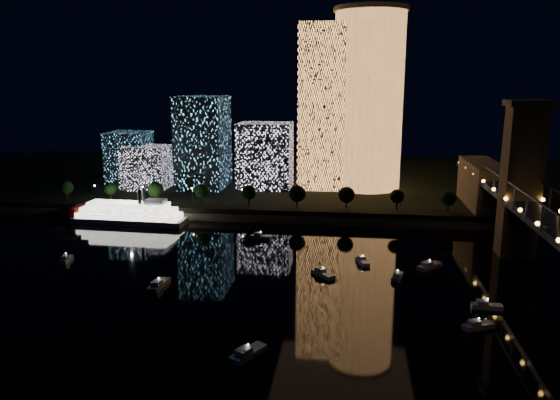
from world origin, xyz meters
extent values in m
plane|color=black|center=(0.00, 0.00, 0.00)|extent=(520.00, 520.00, 0.00)
cube|color=black|center=(0.00, 160.00, 2.50)|extent=(420.00, 160.00, 5.00)
cube|color=#6B5E4C|center=(0.00, 82.00, 1.50)|extent=(420.00, 6.00, 3.00)
cylinder|color=#EE964C|center=(18.61, 132.28, 45.39)|extent=(32.00, 32.00, 80.77)
cylinder|color=#6B5E4C|center=(18.61, 132.28, 86.77)|extent=(34.00, 34.00, 2.00)
cube|color=#EE964C|center=(-1.41, 132.27, 42.98)|extent=(23.87, 23.87, 75.95)
cube|color=white|center=(-29.29, 127.06, 20.44)|extent=(25.09, 21.23, 30.87)
cube|color=#5DC9FF|center=(-59.00, 125.48, 26.62)|extent=(21.62, 28.10, 43.24)
cube|color=white|center=(-85.15, 117.97, 15.08)|extent=(20.16, 18.32, 20.16)
cube|color=#5DC9FF|center=(-96.57, 125.54, 17.97)|extent=(18.54, 20.39, 25.95)
cube|color=#6B5E4C|center=(65.00, 50.00, 24.00)|extent=(11.00, 9.00, 48.00)
cube|color=#6B5E4C|center=(65.00, 50.00, 49.00)|extent=(13.00, 11.00, 2.00)
cube|color=#6B5E4C|center=(65.00, 100.00, 11.50)|extent=(12.00, 40.00, 23.00)
cube|color=navy|center=(60.00, 12.00, 21.50)|extent=(0.50, 0.50, 7.00)
cube|color=navy|center=(60.00, 36.00, 21.50)|extent=(0.50, 0.50, 7.00)
cube|color=navy|center=(60.00, 60.00, 21.50)|extent=(0.50, 0.50, 7.00)
sphere|color=orange|center=(59.50, 0.00, 19.80)|extent=(1.20, 1.20, 1.20)
sphere|color=orange|center=(59.50, 45.00, 19.80)|extent=(1.20, 1.20, 1.20)
sphere|color=orange|center=(59.50, 90.00, 19.80)|extent=(1.20, 1.20, 1.20)
cube|color=silver|center=(-75.50, 72.02, 1.14)|extent=(45.87, 12.31, 2.27)
cube|color=white|center=(-75.50, 72.02, 3.32)|extent=(42.04, 11.21, 2.08)
cube|color=white|center=(-75.50, 72.02, 5.40)|extent=(38.22, 10.10, 2.08)
cube|color=white|center=(-75.50, 72.02, 7.48)|extent=(32.50, 8.92, 2.08)
cube|color=silver|center=(-64.14, 71.54, 9.28)|extent=(7.81, 6.00, 1.71)
cylinder|color=black|center=(-69.90, 69.88, 11.37)|extent=(1.33, 1.33, 5.68)
cylinder|color=black|center=(-69.74, 73.67, 11.37)|extent=(1.33, 1.33, 5.68)
cylinder|color=maroon|center=(-98.22, 72.97, 2.84)|extent=(6.98, 8.80, 6.63)
cube|color=silver|center=(-40.57, 8.16, 0.60)|extent=(3.80, 9.31, 1.20)
cube|color=silver|center=(-40.71, 6.81, 1.70)|extent=(2.66, 3.39, 1.00)
sphere|color=white|center=(-40.57, 8.16, 2.60)|extent=(0.36, 0.36, 0.36)
cube|color=silver|center=(35.90, 33.52, 0.60)|extent=(8.35, 8.45, 1.20)
cube|color=silver|center=(34.96, 32.55, 1.70)|extent=(3.88, 3.89, 1.00)
sphere|color=white|center=(35.90, 33.52, 2.60)|extent=(0.36, 0.36, 0.36)
cube|color=silver|center=(-77.01, 25.26, 0.60)|extent=(2.69, 6.58, 1.20)
cube|color=silver|center=(-76.91, 24.30, 1.70)|extent=(1.88, 2.40, 1.00)
sphere|color=white|center=(-77.01, 25.26, 2.60)|extent=(0.36, 0.36, 0.36)
cube|color=silver|center=(41.42, -7.24, 0.60)|extent=(7.87, 5.39, 1.20)
cube|color=silver|center=(40.39, -7.72, 1.70)|extent=(3.23, 2.90, 1.00)
sphere|color=white|center=(41.42, -7.24, 2.60)|extent=(0.36, 0.36, 0.36)
cube|color=silver|center=(4.07, 22.37, 0.60)|extent=(7.46, 7.97, 1.20)
cube|color=silver|center=(3.25, 23.30, 1.70)|extent=(3.53, 3.60, 1.00)
sphere|color=white|center=(4.07, 22.37, 2.60)|extent=(0.36, 0.36, 0.36)
cube|color=silver|center=(46.02, 4.52, 0.60)|extent=(7.55, 2.60, 1.20)
cube|color=silver|center=(44.90, 4.55, 1.70)|extent=(2.67, 2.02, 1.00)
sphere|color=white|center=(46.02, 4.52, 2.60)|extent=(0.36, 0.36, 0.36)
cube|color=silver|center=(25.44, 23.09, 0.60)|extent=(4.01, 7.15, 1.20)
cube|color=silver|center=(25.15, 22.11, 1.70)|extent=(2.37, 2.79, 1.00)
sphere|color=white|center=(25.44, 23.09, 2.60)|extent=(0.36, 0.36, 0.36)
cube|color=silver|center=(15.74, 35.05, 0.60)|extent=(4.56, 7.85, 1.20)
cube|color=silver|center=(15.39, 36.11, 1.70)|extent=(2.65, 3.08, 1.00)
sphere|color=white|center=(15.74, 35.05, 2.60)|extent=(0.36, 0.36, 0.36)
cube|color=silver|center=(-20.11, 57.47, 0.60)|extent=(7.60, 3.56, 1.20)
cube|color=silver|center=(-21.19, 57.66, 1.70)|extent=(2.85, 2.31, 1.00)
sphere|color=white|center=(-20.11, 57.47, 2.60)|extent=(0.36, 0.36, 0.36)
cube|color=silver|center=(-8.93, -26.63, 0.60)|extent=(7.29, 9.41, 1.20)
cube|color=silver|center=(-9.65, -27.82, 1.70)|extent=(3.72, 4.00, 1.00)
sphere|color=white|center=(-8.93, -26.63, 2.60)|extent=(0.36, 0.36, 0.36)
cylinder|color=black|center=(-110.00, 88.00, 7.00)|extent=(0.70, 0.70, 4.00)
sphere|color=black|center=(-110.00, 88.00, 10.50)|extent=(6.04, 6.04, 6.04)
cylinder|color=black|center=(-90.00, 88.00, 7.00)|extent=(0.70, 0.70, 4.00)
sphere|color=black|center=(-90.00, 88.00, 10.50)|extent=(5.50, 5.50, 5.50)
cylinder|color=black|center=(-70.00, 88.00, 7.00)|extent=(0.70, 0.70, 4.00)
sphere|color=black|center=(-70.00, 88.00, 10.50)|extent=(6.73, 6.73, 6.73)
cylinder|color=black|center=(-50.00, 88.00, 7.00)|extent=(0.70, 0.70, 4.00)
sphere|color=black|center=(-50.00, 88.00, 10.50)|extent=(5.97, 5.97, 5.97)
cylinder|color=black|center=(-30.00, 88.00, 7.00)|extent=(0.70, 0.70, 4.00)
sphere|color=black|center=(-30.00, 88.00, 10.50)|extent=(6.07, 6.07, 6.07)
cylinder|color=black|center=(-10.00, 88.00, 7.00)|extent=(0.70, 0.70, 4.00)
sphere|color=black|center=(-10.00, 88.00, 10.50)|extent=(6.94, 6.94, 6.94)
cylinder|color=black|center=(10.00, 88.00, 7.00)|extent=(0.70, 0.70, 4.00)
sphere|color=black|center=(10.00, 88.00, 10.50)|extent=(6.67, 6.67, 6.67)
cylinder|color=black|center=(30.00, 88.00, 7.00)|extent=(0.70, 0.70, 4.00)
sphere|color=black|center=(30.00, 88.00, 10.50)|extent=(5.66, 5.66, 5.66)
cylinder|color=black|center=(50.00, 88.00, 7.00)|extent=(0.70, 0.70, 4.00)
sphere|color=black|center=(50.00, 88.00, 10.50)|extent=(6.25, 6.25, 6.25)
cylinder|color=black|center=(-100.00, 94.00, 7.50)|extent=(0.24, 0.24, 5.00)
sphere|color=#FFCC7F|center=(-100.00, 94.00, 10.30)|extent=(0.70, 0.70, 0.70)
cylinder|color=black|center=(-78.00, 94.00, 7.50)|extent=(0.24, 0.24, 5.00)
sphere|color=#FFCC7F|center=(-78.00, 94.00, 10.30)|extent=(0.70, 0.70, 0.70)
cylinder|color=black|center=(-56.00, 94.00, 7.50)|extent=(0.24, 0.24, 5.00)
sphere|color=#FFCC7F|center=(-56.00, 94.00, 10.30)|extent=(0.70, 0.70, 0.70)
cylinder|color=black|center=(-34.00, 94.00, 7.50)|extent=(0.24, 0.24, 5.00)
sphere|color=#FFCC7F|center=(-34.00, 94.00, 10.30)|extent=(0.70, 0.70, 0.70)
cylinder|color=black|center=(-12.00, 94.00, 7.50)|extent=(0.24, 0.24, 5.00)
sphere|color=#FFCC7F|center=(-12.00, 94.00, 10.30)|extent=(0.70, 0.70, 0.70)
cylinder|color=black|center=(10.00, 94.00, 7.50)|extent=(0.24, 0.24, 5.00)
sphere|color=#FFCC7F|center=(10.00, 94.00, 10.30)|extent=(0.70, 0.70, 0.70)
cylinder|color=black|center=(32.00, 94.00, 7.50)|extent=(0.24, 0.24, 5.00)
sphere|color=#FFCC7F|center=(32.00, 94.00, 10.30)|extent=(0.70, 0.70, 0.70)
camera|label=1|loc=(10.93, -128.48, 56.52)|focal=35.00mm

